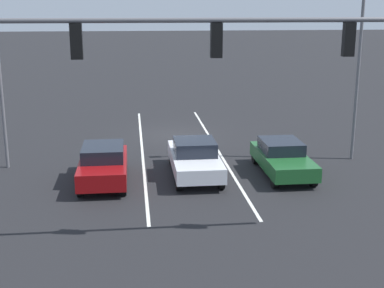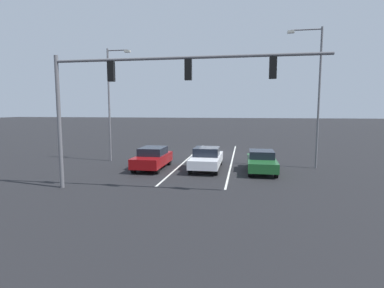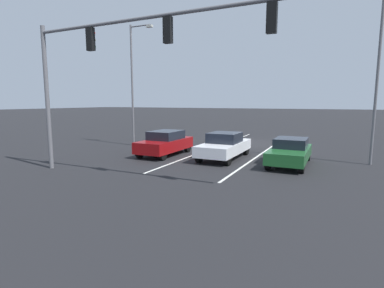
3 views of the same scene
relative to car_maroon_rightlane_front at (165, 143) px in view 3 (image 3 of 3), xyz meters
The scene contains 9 objects.
ground_plane 8.47m from the car_maroon_rightlane_front, 113.98° to the right, with size 240.00×240.00×0.00m, color black.
lane_stripe_left_divider 6.98m from the car_maroon_rightlane_front, 139.13° to the right, with size 0.12×18.34×0.01m, color silver.
lane_stripe_center_divider 4.88m from the car_maroon_rightlane_front, 109.52° to the right, with size 0.12×18.34×0.01m, color silver.
car_maroon_rightlane_front is the anchor object (origin of this frame).
car_darkgreen_leftlane_front 7.31m from the car_maroon_rightlane_front, behind, with size 1.79×4.38×1.36m.
car_white_midlane_front 3.70m from the car_maroon_rightlane_front, behind, with size 1.87×4.67×1.50m.
traffic_signal_gantry 7.26m from the car_maroon_rightlane_front, 102.28° to the left, with size 13.06×0.37×6.72m.
street_lamp_right_shoulder 6.33m from the car_maroon_rightlane_front, 31.75° to the right, with size 1.89×0.24×8.65m.
street_lamp_left_shoulder 12.00m from the car_maroon_rightlane_front, 169.09° to the right, with size 2.27×0.24×9.46m.
Camera 3 is at (-5.92, 23.34, 3.25)m, focal length 28.00 mm.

